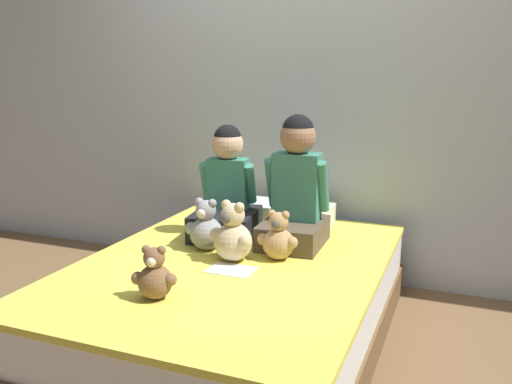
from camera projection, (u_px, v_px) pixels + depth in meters
name	position (u px, v px, depth m)	size (l,w,h in m)	color
ground_plane	(234.00, 340.00, 2.70)	(14.00, 14.00, 0.00)	brown
wall_behind_bed	(301.00, 81.00, 3.38)	(8.00, 0.06, 2.50)	silver
bed	(234.00, 302.00, 2.65)	(1.40, 1.86, 0.42)	brown
child_on_left	(227.00, 194.00, 2.97)	(0.38, 0.43, 0.61)	black
child_on_right	(296.00, 190.00, 2.82)	(0.34, 0.40, 0.68)	brown
teddy_bear_held_by_left_child	(206.00, 228.00, 2.76)	(0.22, 0.17, 0.27)	#939399
teddy_bear_held_by_right_child	(278.00, 239.00, 2.61)	(0.20, 0.15, 0.24)	tan
teddy_bear_between_children	(233.00, 236.00, 2.59)	(0.24, 0.19, 0.30)	#D1B78E
teddy_bear_at_foot_of_bed	(155.00, 276.00, 2.16)	(0.18, 0.14, 0.22)	brown
pillow_at_headboard	(284.00, 213.00, 3.28)	(0.57, 0.28, 0.11)	silver
sign_card	(231.00, 270.00, 2.49)	(0.21, 0.15, 0.00)	white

